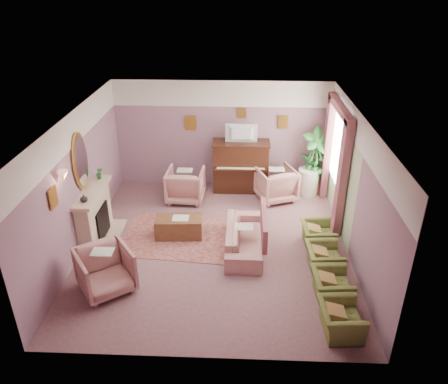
{
  "coord_description": "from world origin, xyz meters",
  "views": [
    {
      "loc": [
        0.51,
        -7.7,
        5.21
      ],
      "look_at": [
        0.16,
        0.4,
        1.07
      ],
      "focal_mm": 35.0,
      "sensor_mm": 36.0,
      "label": 1
    }
  ],
  "objects_px": {
    "piano": "(241,167)",
    "sofa": "(244,233)",
    "coffee_table": "(179,227)",
    "olive_chair_b": "(332,282)",
    "olive_chair_a": "(341,315)",
    "television": "(241,133)",
    "side_table": "(308,182)",
    "floral_armchair_right": "(276,182)",
    "floral_armchair_left": "(185,183)",
    "floral_armchair_front": "(105,268)",
    "olive_chair_d": "(318,232)",
    "olive_chair_c": "(324,255)"
  },
  "relations": [
    {
      "from": "sofa",
      "to": "floral_armchair_left",
      "type": "height_order",
      "value": "floral_armchair_left"
    },
    {
      "from": "piano",
      "to": "floral_armchair_right",
      "type": "xyz_separation_m",
      "value": [
        0.89,
        -0.5,
        -0.19
      ]
    },
    {
      "from": "olive_chair_a",
      "to": "olive_chair_b",
      "type": "bearing_deg",
      "value": 90.0
    },
    {
      "from": "olive_chair_a",
      "to": "olive_chair_b",
      "type": "height_order",
      "value": "same"
    },
    {
      "from": "sofa",
      "to": "floral_armchair_front",
      "type": "height_order",
      "value": "floral_armchair_front"
    },
    {
      "from": "television",
      "to": "side_table",
      "type": "distance_m",
      "value": 2.14
    },
    {
      "from": "olive_chair_d",
      "to": "piano",
      "type": "bearing_deg",
      "value": 122.31
    },
    {
      "from": "sofa",
      "to": "floral_armchair_left",
      "type": "bearing_deg",
      "value": 124.74
    },
    {
      "from": "olive_chair_a",
      "to": "olive_chair_d",
      "type": "height_order",
      "value": "same"
    },
    {
      "from": "olive_chair_b",
      "to": "coffee_table",
      "type": "bearing_deg",
      "value": 147.43
    },
    {
      "from": "sofa",
      "to": "coffee_table",
      "type": "bearing_deg",
      "value": 163.22
    },
    {
      "from": "piano",
      "to": "olive_chair_c",
      "type": "bearing_deg",
      "value": -64.35
    },
    {
      "from": "olive_chair_d",
      "to": "side_table",
      "type": "relative_size",
      "value": 1.09
    },
    {
      "from": "floral_armchair_left",
      "to": "floral_armchair_front",
      "type": "height_order",
      "value": "same"
    },
    {
      "from": "floral_armchair_left",
      "to": "olive_chair_c",
      "type": "height_order",
      "value": "floral_armchair_left"
    },
    {
      "from": "television",
      "to": "floral_armchair_front",
      "type": "xyz_separation_m",
      "value": [
        -2.38,
        -4.12,
        -1.14
      ]
    },
    {
      "from": "television",
      "to": "olive_chair_b",
      "type": "relative_size",
      "value": 1.05
    },
    {
      "from": "sofa",
      "to": "olive_chair_a",
      "type": "bearing_deg",
      "value": -55.92
    },
    {
      "from": "coffee_table",
      "to": "olive_chair_a",
      "type": "height_order",
      "value": "olive_chair_a"
    },
    {
      "from": "sofa",
      "to": "olive_chair_b",
      "type": "distance_m",
      "value": 2.13
    },
    {
      "from": "floral_armchair_front",
      "to": "olive_chair_c",
      "type": "distance_m",
      "value": 4.09
    },
    {
      "from": "coffee_table",
      "to": "olive_chair_c",
      "type": "bearing_deg",
      "value": -19.86
    },
    {
      "from": "coffee_table",
      "to": "floral_armchair_right",
      "type": "xyz_separation_m",
      "value": [
        2.21,
        1.84,
        0.24
      ]
    },
    {
      "from": "television",
      "to": "olive_chair_d",
      "type": "bearing_deg",
      "value": -57.18
    },
    {
      "from": "television",
      "to": "sofa",
      "type": "relative_size",
      "value": 0.43
    },
    {
      "from": "piano",
      "to": "olive_chair_b",
      "type": "distance_m",
      "value": 4.54
    },
    {
      "from": "olive_chair_b",
      "to": "television",
      "type": "bearing_deg",
      "value": 111.39
    },
    {
      "from": "floral_armchair_front",
      "to": "olive_chair_a",
      "type": "bearing_deg",
      "value": -12.28
    },
    {
      "from": "television",
      "to": "floral_armchair_right",
      "type": "relative_size",
      "value": 0.87
    },
    {
      "from": "olive_chair_b",
      "to": "olive_chair_c",
      "type": "relative_size",
      "value": 1.0
    },
    {
      "from": "television",
      "to": "side_table",
      "type": "xyz_separation_m",
      "value": [
        1.73,
        -0.15,
        -1.25
      ]
    },
    {
      "from": "floral_armchair_left",
      "to": "side_table",
      "type": "relative_size",
      "value": 1.32
    },
    {
      "from": "sofa",
      "to": "olive_chair_d",
      "type": "distance_m",
      "value": 1.55
    },
    {
      "from": "piano",
      "to": "floral_armchair_right",
      "type": "bearing_deg",
      "value": -29.45
    },
    {
      "from": "floral_armchair_front",
      "to": "side_table",
      "type": "bearing_deg",
      "value": 44.03
    },
    {
      "from": "coffee_table",
      "to": "olive_chair_b",
      "type": "height_order",
      "value": "olive_chair_b"
    },
    {
      "from": "olive_chair_a",
      "to": "side_table",
      "type": "relative_size",
      "value": 1.09
    },
    {
      "from": "television",
      "to": "coffee_table",
      "type": "relative_size",
      "value": 0.8
    },
    {
      "from": "television",
      "to": "floral_armchair_front",
      "type": "bearing_deg",
      "value": -120.01
    },
    {
      "from": "coffee_table",
      "to": "floral_armchair_right",
      "type": "bearing_deg",
      "value": 39.77
    },
    {
      "from": "piano",
      "to": "floral_armchair_left",
      "type": "bearing_deg",
      "value": -154.41
    },
    {
      "from": "floral_armchair_front",
      "to": "olive_chair_c",
      "type": "bearing_deg",
      "value": 10.8
    },
    {
      "from": "piano",
      "to": "side_table",
      "type": "xyz_separation_m",
      "value": [
        1.73,
        -0.2,
        -0.3
      ]
    },
    {
      "from": "television",
      "to": "side_table",
      "type": "height_order",
      "value": "television"
    },
    {
      "from": "sofa",
      "to": "floral_armchair_front",
      "type": "xyz_separation_m",
      "value": [
        -2.47,
        -1.41,
        0.08
      ]
    },
    {
      "from": "coffee_table",
      "to": "floral_armchair_front",
      "type": "distance_m",
      "value": 2.13
    },
    {
      "from": "olive_chair_a",
      "to": "floral_armchair_right",
      "type": "bearing_deg",
      "value": 99.33
    },
    {
      "from": "olive_chair_d",
      "to": "olive_chair_c",
      "type": "bearing_deg",
      "value": -90.0
    },
    {
      "from": "piano",
      "to": "sofa",
      "type": "xyz_separation_m",
      "value": [
        0.09,
        -2.76,
        -0.27
      ]
    },
    {
      "from": "piano",
      "to": "olive_chair_c",
      "type": "xyz_separation_m",
      "value": [
        1.64,
        -3.41,
        -0.32
      ]
    }
  ]
}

